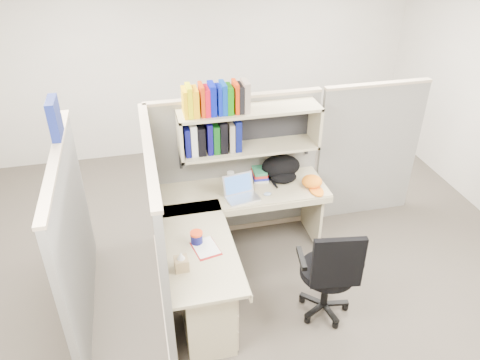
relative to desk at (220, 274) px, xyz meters
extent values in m
plane|color=#352F29|center=(0.41, 0.29, -0.44)|extent=(6.00, 6.00, 0.00)
plane|color=beige|center=(0.41, 3.29, 0.91)|extent=(6.00, 0.00, 6.00)
cube|color=slate|center=(0.41, 1.19, 0.36)|extent=(1.80, 0.06, 1.60)
cube|color=tan|center=(0.41, 1.19, 1.18)|extent=(1.80, 0.08, 0.03)
cube|color=slate|center=(-0.49, 0.29, 0.36)|extent=(0.06, 1.80, 1.60)
cube|color=tan|center=(-0.49, 0.29, 1.18)|extent=(0.08, 1.80, 0.03)
cube|color=slate|center=(-1.19, 0.29, 0.36)|extent=(0.06, 1.80, 1.60)
cube|color=slate|center=(1.96, 1.19, 0.36)|extent=(1.20, 0.06, 1.60)
cube|color=navy|center=(-1.19, 0.64, 1.35)|extent=(0.07, 0.27, 0.32)
cube|color=white|center=(-0.46, 0.44, 0.76)|extent=(0.00, 0.21, 0.28)
cube|color=tan|center=(0.51, 0.99, 1.11)|extent=(1.40, 0.34, 0.03)
cube|color=tan|center=(0.51, 0.99, 0.70)|extent=(1.40, 0.34, 0.03)
cube|color=tan|center=(-0.18, 0.99, 0.90)|extent=(0.03, 0.34, 0.44)
cube|color=tan|center=(1.19, 0.99, 0.90)|extent=(0.03, 0.34, 0.44)
cube|color=black|center=(0.51, 1.15, 0.90)|extent=(1.38, 0.01, 0.41)
cube|color=#F2B605|center=(-0.11, 0.97, 1.25)|extent=(0.03, 0.20, 0.26)
cube|color=#DAD204|center=(-0.07, 0.97, 1.27)|extent=(0.05, 0.20, 0.29)
cube|color=#FCAC05|center=(-0.02, 0.97, 1.25)|extent=(0.06, 0.20, 0.26)
cube|color=#B92E07|center=(0.05, 0.97, 1.27)|extent=(0.04, 0.20, 0.29)
cube|color=red|center=(0.09, 0.97, 1.25)|extent=(0.05, 0.20, 0.26)
cube|color=#050F96|center=(0.14, 0.97, 1.27)|extent=(0.06, 0.20, 0.29)
cube|color=#0517A7|center=(0.21, 0.97, 1.25)|extent=(0.04, 0.20, 0.26)
cube|color=navy|center=(0.25, 0.97, 1.27)|extent=(0.04, 0.20, 0.29)
cube|color=#126D08|center=(0.30, 0.97, 1.25)|extent=(0.06, 0.20, 0.26)
cube|color=red|center=(0.36, 0.97, 1.27)|extent=(0.04, 0.20, 0.29)
cube|color=black|center=(0.41, 0.97, 1.25)|extent=(0.05, 0.20, 0.26)
cube|color=gray|center=(0.46, 0.97, 1.27)|extent=(0.06, 0.20, 0.29)
cube|color=#080A52|center=(-0.11, 1.01, 0.86)|extent=(0.05, 0.24, 0.29)
cube|color=silver|center=(-0.05, 1.01, 0.87)|extent=(0.06, 0.24, 0.32)
cube|color=black|center=(0.02, 1.01, 0.86)|extent=(0.07, 0.24, 0.29)
cube|color=#0A0851|center=(0.10, 1.01, 0.87)|extent=(0.05, 0.24, 0.32)
cube|color=#09400F|center=(0.17, 1.01, 0.86)|extent=(0.06, 0.24, 0.29)
cube|color=black|center=(0.24, 1.01, 0.87)|extent=(0.07, 0.24, 0.32)
cube|color=gray|center=(0.32, 1.01, 0.86)|extent=(0.05, 0.24, 0.29)
cube|color=#080F53|center=(0.38, 1.01, 0.87)|extent=(0.06, 0.24, 0.32)
cube|color=tan|center=(0.41, 0.86, 0.28)|extent=(1.74, 0.60, 0.03)
cube|color=tan|center=(-0.16, 0.09, 0.28)|extent=(0.60, 1.34, 0.03)
cube|color=tan|center=(0.41, 0.56, 0.24)|extent=(1.74, 0.02, 0.07)
cube|color=tan|center=(0.14, 0.09, 0.24)|extent=(0.02, 1.34, 0.07)
cube|color=tan|center=(-0.16, -0.26, -0.10)|extent=(0.40, 0.55, 0.68)
cube|color=tan|center=(0.05, -0.26, 0.10)|extent=(0.02, 0.50, 0.16)
cube|color=tan|center=(0.05, -0.26, -0.08)|extent=(0.02, 0.50, 0.16)
cube|color=tan|center=(0.05, -0.26, -0.30)|extent=(0.02, 0.50, 0.22)
cube|color=#B2B2B7|center=(0.06, -0.26, 0.10)|extent=(0.01, 0.12, 0.01)
cube|color=tan|center=(1.21, 0.89, -0.09)|extent=(0.03, 0.55, 0.70)
cylinder|color=#0E1056|center=(-0.17, 0.13, 0.34)|extent=(0.10, 0.10, 0.09)
cylinder|color=#ED3F16|center=(-0.17, 0.13, 0.39)|extent=(0.11, 0.11, 0.02)
ellipsoid|color=#89A1C3|center=(0.63, 0.71, 0.31)|extent=(0.09, 0.08, 0.03)
cylinder|color=white|center=(0.33, 1.06, 0.34)|extent=(0.09, 0.09, 0.11)
cylinder|color=black|center=(0.92, -0.24, 0.06)|extent=(0.49, 0.49, 0.07)
cube|color=black|center=(0.89, -0.46, 0.35)|extent=(0.43, 0.12, 0.49)
cylinder|color=black|center=(0.92, -0.24, -0.14)|extent=(0.06, 0.06, 0.42)
cylinder|color=black|center=(0.92, -0.24, -0.39)|extent=(0.47, 0.47, 0.11)
cube|color=black|center=(0.68, -0.20, 0.22)|extent=(0.08, 0.28, 0.04)
cube|color=black|center=(1.16, -0.27, 0.22)|extent=(0.08, 0.28, 0.04)
camera|label=1|loc=(-0.53, -3.05, 2.89)|focal=35.00mm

